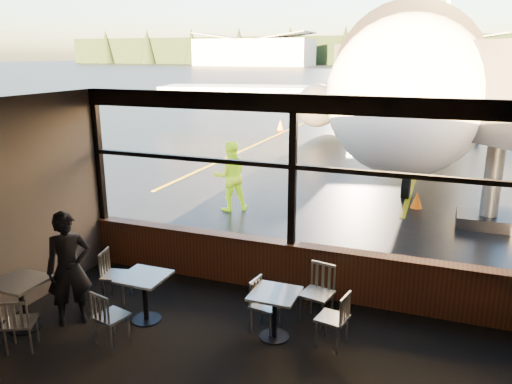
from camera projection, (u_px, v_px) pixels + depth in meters
The scene contains 28 objects.
ground_plane at pixel (440, 73), 117.09m from camera, with size 520.00×520.00×0.00m, color black.
ceiling at pixel (214, 114), 5.34m from camera, with size 8.00×6.00×0.04m, color #38332D.
window_sill at pixel (291, 268), 8.85m from camera, with size 8.00×0.28×0.90m, color #542C19.
window_header at pixel (294, 103), 8.08m from camera, with size 8.00×0.18×0.30m, color black.
mullion_left at pixel (99, 156), 9.74m from camera, with size 0.12×0.12×2.60m, color black.
mullion_centre at pixel (293, 173), 8.38m from camera, with size 0.12×0.12×2.60m, color black.
window_transom at pixel (293, 167), 8.36m from camera, with size 8.00×0.10×0.08m, color black.
airliner at pixel (439, 21), 24.59m from camera, with size 31.19×37.43×11.44m, color white, non-canonical shape.
jet_bridge at pixel (501, 131), 12.07m from camera, with size 8.71×10.64×4.64m, color #2D2D30, non-canonical shape.
cafe_table_near at pixel (275, 315), 7.41m from camera, with size 0.68×0.68×0.75m, color #A49E97, non-canonical shape.
cafe_table_mid at pixel (145, 298), 7.89m from camera, with size 0.71×0.71×0.78m, color #99958D, non-canonical shape.
cafe_table_left at pixel (23, 305), 7.65m from camera, with size 0.74×0.74×0.81m, color gray, non-canonical shape.
chair_near_e at pixel (332, 319), 7.20m from camera, with size 0.47×0.47×0.86m, color #B0AC9F, non-canonical shape.
chair_near_w at pixel (266, 306), 7.59m from camera, with size 0.46×0.46×0.84m, color beige, non-canonical shape.
chair_near_n at pixel (317, 295), 7.82m from camera, with size 0.52×0.52×0.95m, color #BDB8AA, non-canonical shape.
chair_mid_s at pixel (112, 317), 7.24m from camera, with size 0.48×0.48×0.88m, color #B9B3A7, non-canonical shape.
chair_mid_w at pixel (116, 276), 8.54m from camera, with size 0.50×0.50×0.91m, color #ABA69A, non-canonical shape.
chair_left_s at pixel (20, 323), 7.10m from camera, with size 0.47×0.47×0.85m, color beige, non-canonical shape.
passenger at pixel (69, 269), 7.70m from camera, with size 0.67×0.44×1.83m, color black.
ground_crew at pixel (230, 176), 13.47m from camera, with size 0.92×0.72×1.90m, color #BFF219.
cone_nose at pixel (417, 200), 13.82m from camera, with size 0.32×0.32×0.45m, color #FF5708.
cone_wing at pixel (280, 125), 28.22m from camera, with size 0.41×0.41×0.56m, color #E85207.
hangar_left at pixel (254, 51), 193.70m from camera, with size 45.00×18.00×11.00m, color silver, non-canonical shape.
hangar_mid at pixel (446, 52), 174.33m from camera, with size 38.00×15.00×10.00m, color silver, non-canonical shape.
fuel_tank_a at pixel (358, 58), 182.45m from camera, with size 8.00×8.00×6.00m, color silver.
fuel_tank_b at pixel (386, 58), 179.02m from camera, with size 8.00×8.00×6.00m, color silver.
fuel_tank_c at pixel (415, 58), 175.58m from camera, with size 8.00×8.00×6.00m, color silver.
treeline at pixel (447, 50), 196.59m from camera, with size 360.00×3.00×12.00m, color black.
Camera 1 is at (2.33, -7.86, 4.11)m, focal length 35.00 mm.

